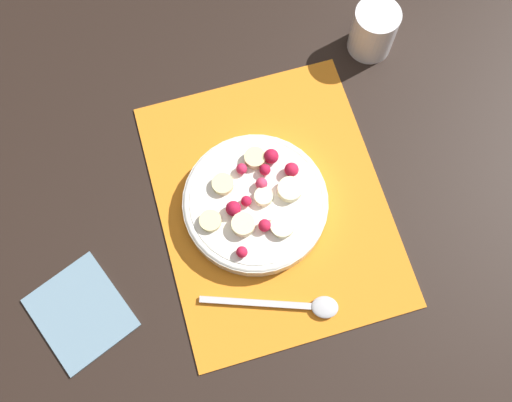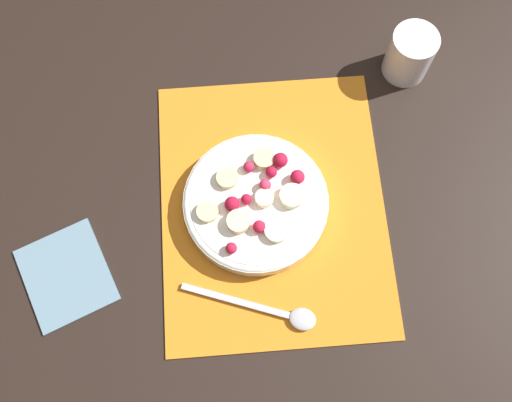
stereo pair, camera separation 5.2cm
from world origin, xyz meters
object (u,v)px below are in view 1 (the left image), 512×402
object	(u,v)px
fruit_bowl	(256,204)
napkin	(80,312)
drinking_glass	(373,30)
spoon	(299,306)

from	to	relation	value
fruit_bowl	napkin	bearing A→B (deg)	105.58
drinking_glass	napkin	xyz separation A→B (m)	(-0.30, 0.53, -0.04)
fruit_bowl	spoon	distance (m)	0.15
fruit_bowl	drinking_glass	distance (m)	0.34
napkin	spoon	bearing A→B (deg)	-104.51
fruit_bowl	napkin	xyz separation A→B (m)	(-0.08, 0.28, -0.02)
fruit_bowl	napkin	size ratio (longest dim) A/B	1.27
spoon	drinking_glass	world-z (taller)	drinking_glass
spoon	drinking_glass	xyz separation A→B (m)	(0.37, -0.24, 0.03)
fruit_bowl	drinking_glass	xyz separation A→B (m)	(0.22, -0.25, 0.02)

